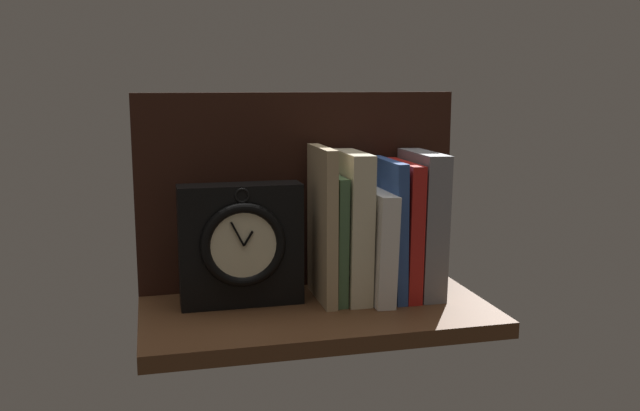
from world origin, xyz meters
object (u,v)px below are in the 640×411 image
(book_green_romantic, at_px, (334,237))
(book_gray_chess, at_px, (421,223))
(book_red_requiem, at_px, (402,228))
(framed_clock, at_px, (241,245))
(book_white_catcher, at_px, (373,243))
(book_blue_modern, at_px, (388,228))
(book_cream_twain, at_px, (352,226))
(book_tan_shortstories, at_px, (322,224))

(book_green_romantic, xyz_separation_m, book_gray_chess, (0.15, 0.00, 0.02))
(book_red_requiem, relative_size, framed_clock, 1.15)
(book_white_catcher, distance_m, book_blue_modern, 0.04)
(book_blue_modern, xyz_separation_m, book_red_requiem, (0.02, 0.00, -0.00))
(framed_clock, bearing_deg, book_gray_chess, -0.61)
(book_cream_twain, height_order, book_red_requiem, book_cream_twain)
(book_red_requiem, xyz_separation_m, book_gray_chess, (0.03, 0.00, 0.01))
(book_cream_twain, distance_m, book_white_catcher, 0.05)
(book_blue_modern, distance_m, framed_clock, 0.25)
(book_green_romantic, relative_size, book_red_requiem, 0.92)
(book_cream_twain, relative_size, book_white_catcher, 1.35)
(book_green_romantic, height_order, book_white_catcher, book_green_romantic)
(framed_clock, bearing_deg, book_green_romantic, -1.21)
(book_tan_shortstories, bearing_deg, book_cream_twain, 0.00)
(book_white_catcher, relative_size, book_blue_modern, 0.79)
(framed_clock, bearing_deg, book_red_requiem, -0.68)
(book_cream_twain, distance_m, book_gray_chess, 0.12)
(book_tan_shortstories, height_order, book_white_catcher, book_tan_shortstories)
(book_red_requiem, height_order, framed_clock, book_red_requiem)
(book_green_romantic, height_order, book_cream_twain, book_cream_twain)
(book_green_romantic, xyz_separation_m, book_cream_twain, (0.03, 0.00, 0.02))
(book_green_romantic, bearing_deg, book_tan_shortstories, 180.00)
(book_tan_shortstories, height_order, book_cream_twain, book_tan_shortstories)
(book_white_catcher, bearing_deg, book_tan_shortstories, 180.00)
(book_green_romantic, height_order, book_gray_chess, book_gray_chess)
(book_white_catcher, xyz_separation_m, book_gray_chess, (0.09, 0.00, 0.03))
(book_cream_twain, xyz_separation_m, book_white_catcher, (0.04, 0.00, -0.03))
(book_green_romantic, xyz_separation_m, framed_clock, (-0.15, 0.00, -0.00))
(book_white_catcher, bearing_deg, book_blue_modern, 0.00)
(book_red_requiem, distance_m, framed_clock, 0.27)
(book_tan_shortstories, relative_size, book_blue_modern, 1.10)
(book_red_requiem, bearing_deg, book_blue_modern, 180.00)
(book_blue_modern, bearing_deg, book_tan_shortstories, 180.00)
(book_tan_shortstories, relative_size, book_green_romantic, 1.22)
(book_blue_modern, relative_size, framed_clock, 1.17)
(book_blue_modern, relative_size, book_gray_chess, 0.95)
(book_blue_modern, height_order, framed_clock, book_blue_modern)
(book_green_romantic, height_order, book_blue_modern, book_blue_modern)
(book_blue_modern, xyz_separation_m, framed_clock, (-0.25, 0.00, -0.02))
(book_gray_chess, xyz_separation_m, framed_clock, (-0.30, 0.00, -0.02))
(book_cream_twain, bearing_deg, book_tan_shortstories, 180.00)
(book_cream_twain, height_order, book_gray_chess, book_cream_twain)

